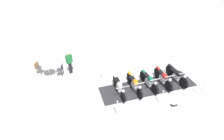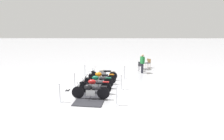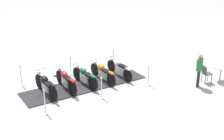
{
  "view_description": "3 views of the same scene",
  "coord_description": "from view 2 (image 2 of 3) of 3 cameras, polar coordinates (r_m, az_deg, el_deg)",
  "views": [
    {
      "loc": [
        5.64,
        6.87,
        7.24
      ],
      "look_at": [
        1.78,
        -1.64,
        0.78
      ],
      "focal_mm": 28.12,
      "sensor_mm": 36.0,
      "label": 1
    },
    {
      "loc": [
        -12.9,
        -1.06,
        4.43
      ],
      "look_at": [
        2.13,
        -0.95,
        0.75
      ],
      "focal_mm": 32.34,
      "sensor_mm": 36.0,
      "label": 2
    },
    {
      "loc": [
        -7.75,
        -11.48,
        6.35
      ],
      "look_at": [
        1.35,
        -0.41,
        0.59
      ],
      "focal_mm": 50.07,
      "sensor_mm": 36.0,
      "label": 3
    }
  ],
  "objects": [
    {
      "name": "ground_plane",
      "position": [
        13.68,
        -4.06,
        -5.17
      ],
      "size": [
        80.0,
        80.0,
        0.0
      ],
      "primitive_type": "plane",
      "color": "#B2B2B7"
    },
    {
      "name": "motorcycle_copper",
      "position": [
        14.46,
        -3.45,
        -2.05
      ],
      "size": [
        0.64,
        2.25,
        0.96
      ],
      "rotation": [
        0.0,
        0.0,
        1.45
      ],
      "color": "black",
      "rests_on": "display_platform"
    },
    {
      "name": "motorcycle_cream",
      "position": [
        15.39,
        -2.69,
        -1.06
      ],
      "size": [
        0.78,
        2.19,
        0.94
      ],
      "rotation": [
        0.0,
        0.0,
        1.43
      ],
      "color": "black",
      "rests_on": "display_platform"
    },
    {
      "name": "display_platform",
      "position": [
        13.67,
        -4.06,
        -5.09
      ],
      "size": [
        6.3,
        2.4,
        0.04
      ],
      "primitive_type": "cube",
      "rotation": [
        0.0,
        0.0,
        3.01
      ],
      "color": "#28282D",
      "rests_on": "ground_plane"
    },
    {
      "name": "stanchion_right_front",
      "position": [
        16.38,
        -7.66,
        -0.81
      ],
      "size": [
        0.3,
        0.3,
        1.01
      ],
      "color": "silver",
      "rests_on": "ground_plane"
    },
    {
      "name": "stanchion_right_mid",
      "position": [
        13.98,
        -10.48,
        -3.48
      ],
      "size": [
        0.31,
        0.31,
        1.02
      ],
      "color": "silver",
      "rests_on": "ground_plane"
    },
    {
      "name": "motorcycle_forest",
      "position": [
        13.54,
        -4.19,
        -3.26
      ],
      "size": [
        0.7,
        2.11,
        0.97
      ],
      "rotation": [
        0.0,
        0.0,
        1.51
      ],
      "color": "black",
      "rests_on": "display_platform"
    },
    {
      "name": "cafe_table",
      "position": [
        19.02,
        8.84,
        1.92
      ],
      "size": [
        0.81,
        0.81,
        0.77
      ],
      "color": "#B7B7BC",
      "rests_on": "ground_plane"
    },
    {
      "name": "motorcycle_black",
      "position": [
        11.7,
        -6.24,
        -5.8
      ],
      "size": [
        0.77,
        2.2,
        1.05
      ],
      "rotation": [
        0.0,
        0.0,
        1.5
      ],
      "color": "black",
      "rests_on": "display_platform"
    },
    {
      "name": "info_placard",
      "position": [
        13.56,
        -12.49,
        -5.37
      ],
      "size": [
        0.43,
        0.28,
        0.19
      ],
      "rotation": [
        0.0,
        0.0,
        6.15
      ],
      "color": "#333338",
      "rests_on": "ground_plane"
    },
    {
      "name": "cafe_chair_across_table",
      "position": [
        19.71,
        10.18,
        2.08
      ],
      "size": [
        0.57,
        0.57,
        0.88
      ],
      "rotation": [
        0.0,
        0.0,
        2.4
      ],
      "color": "olive",
      "rests_on": "ground_plane"
    },
    {
      "name": "motorcycle_maroon",
      "position": [
        12.61,
        -5.13,
        -4.43
      ],
      "size": [
        0.67,
        2.15,
        1.02
      ],
      "rotation": [
        0.0,
        0.0,
        1.43
      ],
      "color": "black",
      "rests_on": "display_platform"
    },
    {
      "name": "cafe_chair_near_table",
      "position": [
        18.27,
        8.11,
        1.28
      ],
      "size": [
        0.53,
        0.53,
        0.89
      ],
      "rotation": [
        0.0,
        0.0,
        -0.43
      ],
      "color": "#2D2D33",
      "rests_on": "ground_plane"
    },
    {
      "name": "stanchion_left_front",
      "position": [
        15.84,
        3.5,
        -1.18
      ],
      "size": [
        0.29,
        0.29,
        1.02
      ],
      "color": "silver",
      "rests_on": "ground_plane"
    },
    {
      "name": "stanchion_left_mid",
      "position": [
        13.35,
        2.63,
        -4.13
      ],
      "size": [
        0.32,
        0.32,
        1.04
      ],
      "color": "silver",
      "rests_on": "ground_plane"
    },
    {
      "name": "bystander_person",
      "position": [
        17.52,
        8.58,
        2.29
      ],
      "size": [
        0.45,
        0.36,
        1.66
      ],
      "rotation": [
        0.0,
        0.0,
        1.98
      ],
      "color": "#23232D",
      "rests_on": "ground_plane"
    },
    {
      "name": "stanchion_left_rear",
      "position": [
        10.89,
        1.35,
        -8.1
      ],
      "size": [
        0.31,
        0.31,
        1.1
      ],
      "color": "silver",
      "rests_on": "ground_plane"
    },
    {
      "name": "stanchion_right_rear",
      "position": [
        11.65,
        -14.5,
        -7.02
      ],
      "size": [
        0.3,
        0.3,
        1.09
      ],
      "color": "silver",
      "rests_on": "ground_plane"
    }
  ]
}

